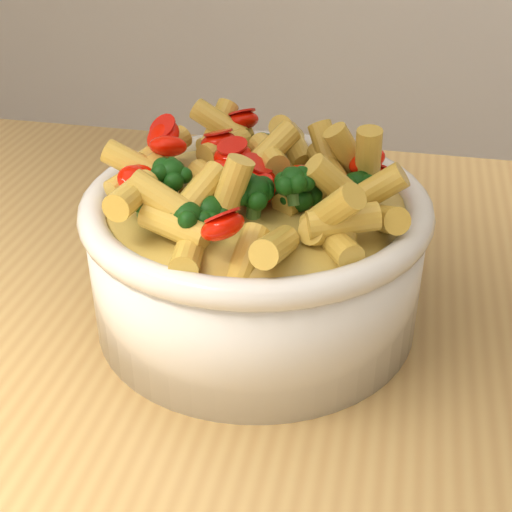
# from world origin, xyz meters

# --- Properties ---
(table) EXTENTS (1.20, 0.80, 0.90)m
(table) POSITION_xyz_m (0.00, 0.00, 0.80)
(table) COLOR #AB8449
(table) RESTS_ON ground
(serving_bowl) EXTENTS (0.23, 0.23, 0.10)m
(serving_bowl) POSITION_xyz_m (-0.06, 0.07, 0.95)
(serving_bowl) COLOR silver
(serving_bowl) RESTS_ON table
(pasta_salad) EXTENTS (0.18, 0.18, 0.04)m
(pasta_salad) POSITION_xyz_m (-0.06, 0.07, 1.01)
(pasta_salad) COLOR gold
(pasta_salad) RESTS_ON serving_bowl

